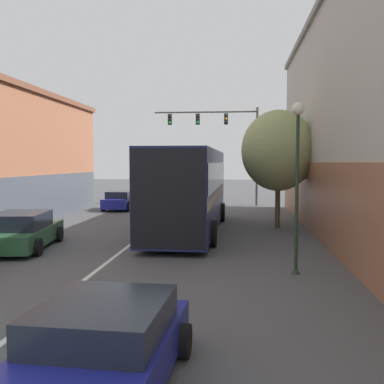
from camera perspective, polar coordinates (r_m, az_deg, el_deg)
lane_center_line at (r=20.86m, az=-5.70°, el=-5.03°), size 0.14×46.46×0.01m
bus at (r=20.64m, az=-0.33°, el=0.73°), size 3.06×11.81×3.74m
hatchback_foreground at (r=6.79m, az=-11.61°, el=-19.01°), size 2.33×4.15×1.20m
parked_car_left_mid at (r=30.78m, az=-9.00°, el=-1.06°), size 1.94×4.12×1.26m
parked_car_left_far at (r=17.80m, az=-20.79°, el=-4.69°), size 2.62×4.79×1.36m
traffic_signal_gantry at (r=33.50m, az=4.09°, el=7.43°), size 7.71×0.36×7.21m
street_lamp at (r=13.04m, az=13.22°, el=3.05°), size 0.36×0.36×4.88m
street_tree_near at (r=22.31m, az=10.90°, el=5.17°), size 3.58×3.22×5.74m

